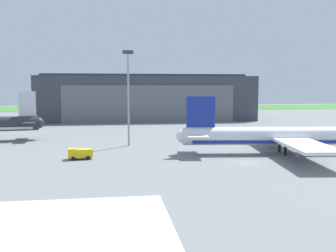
{
  "coord_description": "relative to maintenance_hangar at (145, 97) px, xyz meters",
  "views": [
    {
      "loc": [
        -23.66,
        -64.6,
        13.45
      ],
      "look_at": [
        -11.61,
        17.93,
        4.91
      ],
      "focal_mm": 40.95,
      "sensor_mm": 36.0,
      "label": 1
    }
  ],
  "objects": [
    {
      "name": "ground_plane",
      "position": [
        9.67,
        -98.42,
        -8.96
      ],
      "size": [
        440.0,
        440.0,
        0.0
      ],
      "primitive_type": "plane",
      "color": "slate"
    },
    {
      "name": "grass_field_strip",
      "position": [
        9.67,
        80.29,
        -8.92
      ],
      "size": [
        440.0,
        56.0,
        0.08
      ],
      "primitive_type": "cube",
      "color": "#3E8032",
      "rests_on": "ground_plane"
    },
    {
      "name": "apron_light_mast",
      "position": [
        -10.34,
        -75.7,
        3.52
      ],
      "size": [
        2.4,
        0.5,
        21.6
      ],
      "color": "#99999E",
      "rests_on": "ground_plane"
    },
    {
      "name": "airliner_near_right",
      "position": [
        21.39,
        -91.14,
        -5.45
      ],
      "size": [
        46.44,
        37.76,
        11.59
      ],
      "color": "white",
      "rests_on": "ground_plane"
    },
    {
      "name": "maintenance_hangar",
      "position": [
        0.0,
        0.0,
        0.0
      ],
      "size": [
        85.22,
        40.2,
        18.83
      ],
      "color": "#383D47",
      "rests_on": "ground_plane"
    },
    {
      "name": "stair_truck",
      "position": [
        -20.07,
        -90.89,
        -7.83
      ],
      "size": [
        4.67,
        2.9,
        2.06
      ],
      "color": "yellow",
      "rests_on": "ground_plane"
    }
  ]
}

